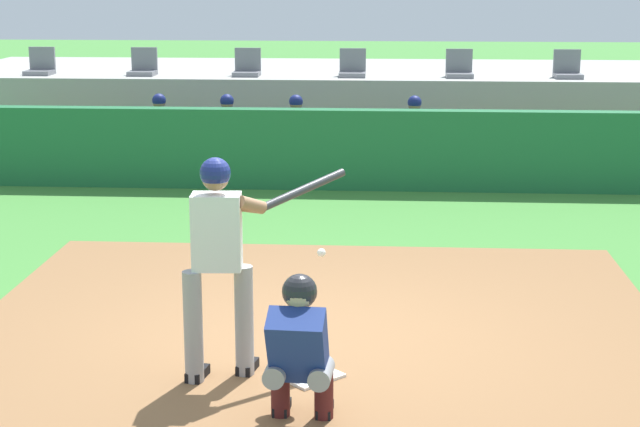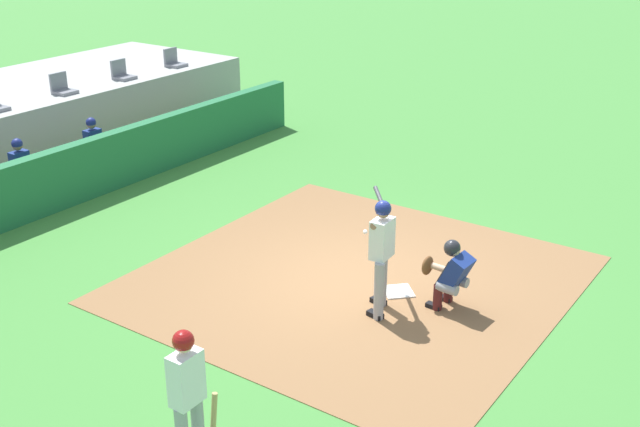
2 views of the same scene
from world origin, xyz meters
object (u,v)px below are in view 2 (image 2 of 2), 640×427
(on_deck_batter, at_px, (188,394))
(dugout_player_2, at_px, (25,169))
(stadium_seat_5, at_px, (122,74))
(stadium_seat_6, at_px, (174,61))
(dugout_player_3, at_px, (97,146))
(stadium_seat_4, at_px, (62,88))
(catcher_crouched, at_px, (450,272))
(home_plate, at_px, (398,291))
(batter_at_plate, at_px, (382,249))

(on_deck_batter, xyz_separation_m, dugout_player_2, (4.06, 8.34, -0.35))
(stadium_seat_5, xyz_separation_m, stadium_seat_6, (1.86, 0.00, 0.00))
(dugout_player_3, distance_m, stadium_seat_4, 2.35)
(catcher_crouched, height_order, stadium_seat_4, stadium_seat_4)
(dugout_player_2, distance_m, stadium_seat_6, 6.77)
(on_deck_batter, bearing_deg, stadium_seat_5, 50.36)
(on_deck_batter, relative_size, dugout_player_2, 1.37)
(home_plate, distance_m, stadium_seat_6, 11.70)
(home_plate, bearing_deg, catcher_crouched, -89.67)
(batter_at_plate, xyz_separation_m, dugout_player_2, (-0.15, 8.20, -0.36))
(dugout_player_2, height_order, stadium_seat_5, stadium_seat_5)
(dugout_player_2, xyz_separation_m, stadium_seat_4, (2.68, 2.03, 0.86))
(stadium_seat_4, height_order, stadium_seat_5, same)
(home_plate, bearing_deg, stadium_seat_4, 79.66)
(dugout_player_3, height_order, stadium_seat_6, stadium_seat_6)
(stadium_seat_5, bearing_deg, catcher_crouched, -108.59)
(home_plate, relative_size, dugout_player_2, 0.34)
(batter_at_plate, height_order, stadium_seat_6, stadium_seat_6)
(catcher_crouched, bearing_deg, home_plate, 90.33)
(home_plate, distance_m, stadium_seat_4, 10.46)
(on_deck_batter, height_order, stadium_seat_6, stadium_seat_6)
(batter_at_plate, relative_size, dugout_player_3, 1.39)
(dugout_player_3, height_order, stadium_seat_5, stadium_seat_5)
(home_plate, bearing_deg, stadium_seat_6, 61.31)
(on_deck_batter, xyz_separation_m, stadium_seat_4, (6.74, 10.38, 0.51))
(dugout_player_3, xyz_separation_m, stadium_seat_4, (0.81, 2.03, 0.86))
(dugout_player_2, bearing_deg, on_deck_batter, -115.94)
(stadium_seat_6, bearing_deg, batter_at_plate, -121.38)
(stadium_seat_6, bearing_deg, stadium_seat_5, 180.00)
(stadium_seat_5, bearing_deg, stadium_seat_6, 0.00)
(dugout_player_3, relative_size, stadium_seat_5, 2.71)
(stadium_seat_6, bearing_deg, dugout_player_2, -162.35)
(home_plate, relative_size, on_deck_batter, 0.25)
(dugout_player_2, bearing_deg, stadium_seat_6, 17.65)
(dugout_player_3, xyz_separation_m, stadium_seat_5, (2.67, 2.03, 0.86))
(stadium_seat_4, bearing_deg, stadium_seat_5, 0.00)
(dugout_player_3, distance_m, stadium_seat_6, 5.04)
(stadium_seat_6, bearing_deg, home_plate, -118.69)
(dugout_player_3, height_order, stadium_seat_4, stadium_seat_4)
(stadium_seat_5, distance_m, stadium_seat_6, 1.86)
(on_deck_batter, height_order, dugout_player_2, on_deck_batter)
(dugout_player_2, relative_size, stadium_seat_4, 2.71)
(dugout_player_2, height_order, dugout_player_3, same)
(stadium_seat_4, relative_size, stadium_seat_5, 1.00)
(on_deck_batter, bearing_deg, home_plate, 2.34)
(batter_at_plate, distance_m, stadium_seat_6, 12.00)
(home_plate, height_order, batter_at_plate, batter_at_plate)
(batter_at_plate, bearing_deg, dugout_player_3, 78.18)
(home_plate, xyz_separation_m, stadium_seat_6, (5.57, 10.18, 1.51))
(catcher_crouched, bearing_deg, batter_at_plate, 130.61)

